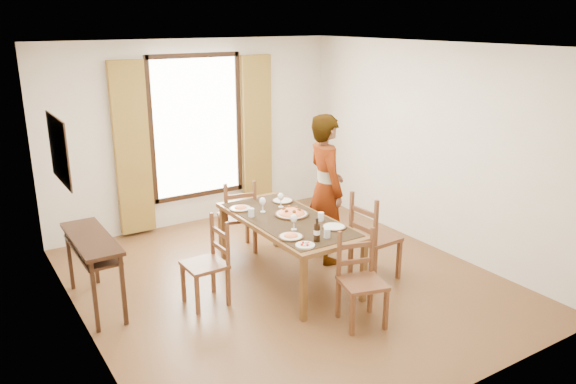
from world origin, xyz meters
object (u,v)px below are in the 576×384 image
man (326,189)px  pasta_platter (292,211)px  console_table (92,247)px  dining_table (288,224)px

man → pasta_platter: man is taller
console_table → man: (2.80, -0.31, 0.26)m
man → console_table: bearing=95.8°
console_table → man: size_ratio=0.64×
man → dining_table: bearing=120.1°
dining_table → pasta_platter: pasta_platter is taller
dining_table → pasta_platter: 0.16m
console_table → man: man is taller
console_table → pasta_platter: bearing=-12.2°
dining_table → man: (0.71, 0.23, 0.25)m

